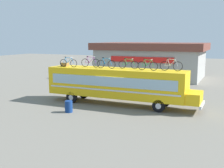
{
  "coord_description": "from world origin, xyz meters",
  "views": [
    {
      "loc": [
        9.12,
        -21.12,
        5.47
      ],
      "look_at": [
        -0.31,
        0.0,
        1.69
      ],
      "focal_mm": 45.0,
      "sensor_mm": 36.0,
      "label": 1
    }
  ],
  "objects_px": {
    "luggage_bag_1": "(65,64)",
    "rooftop_bicycle_3": "(106,64)",
    "bus": "(118,83)",
    "rooftop_bicycle_2": "(90,63)",
    "trash_bin": "(69,107)",
    "rooftop_bicycle_4": "(128,64)",
    "rooftop_bicycle_5": "(148,66)",
    "rooftop_bicycle_6": "(171,66)",
    "rooftop_bicycle_1": "(68,63)"
  },
  "relations": [
    {
      "from": "rooftop_bicycle_1",
      "to": "rooftop_bicycle_4",
      "type": "xyz_separation_m",
      "value": [
        5.29,
        0.78,
        -0.01
      ]
    },
    {
      "from": "bus",
      "to": "rooftop_bicycle_5",
      "type": "height_order",
      "value": "rooftop_bicycle_5"
    },
    {
      "from": "rooftop_bicycle_1",
      "to": "rooftop_bicycle_4",
      "type": "height_order",
      "value": "rooftop_bicycle_1"
    },
    {
      "from": "rooftop_bicycle_3",
      "to": "rooftop_bicycle_5",
      "type": "relative_size",
      "value": 1.03
    },
    {
      "from": "luggage_bag_1",
      "to": "trash_bin",
      "type": "distance_m",
      "value": 5.33
    },
    {
      "from": "rooftop_bicycle_6",
      "to": "luggage_bag_1",
      "type": "bearing_deg",
      "value": -177.52
    },
    {
      "from": "rooftop_bicycle_1",
      "to": "bus",
      "type": "bearing_deg",
      "value": 5.06
    },
    {
      "from": "rooftop_bicycle_1",
      "to": "rooftop_bicycle_3",
      "type": "relative_size",
      "value": 1.02
    },
    {
      "from": "trash_bin",
      "to": "rooftop_bicycle_4",
      "type": "bearing_deg",
      "value": 53.23
    },
    {
      "from": "bus",
      "to": "trash_bin",
      "type": "bearing_deg",
      "value": -121.55
    },
    {
      "from": "luggage_bag_1",
      "to": "rooftop_bicycle_3",
      "type": "relative_size",
      "value": 0.33
    },
    {
      "from": "luggage_bag_1",
      "to": "rooftop_bicycle_2",
      "type": "height_order",
      "value": "rooftop_bicycle_2"
    },
    {
      "from": "rooftop_bicycle_3",
      "to": "rooftop_bicycle_6",
      "type": "height_order",
      "value": "rooftop_bicycle_6"
    },
    {
      "from": "trash_bin",
      "to": "luggage_bag_1",
      "type": "bearing_deg",
      "value": 126.04
    },
    {
      "from": "rooftop_bicycle_5",
      "to": "trash_bin",
      "type": "height_order",
      "value": "rooftop_bicycle_5"
    },
    {
      "from": "bus",
      "to": "trash_bin",
      "type": "xyz_separation_m",
      "value": [
        -2.35,
        -3.82,
        -1.37
      ]
    },
    {
      "from": "rooftop_bicycle_2",
      "to": "rooftop_bicycle_3",
      "type": "relative_size",
      "value": 1.06
    },
    {
      "from": "rooftop_bicycle_3",
      "to": "trash_bin",
      "type": "distance_m",
      "value": 4.91
    },
    {
      "from": "rooftop_bicycle_2",
      "to": "rooftop_bicycle_6",
      "type": "bearing_deg",
      "value": 0.39
    },
    {
      "from": "rooftop_bicycle_4",
      "to": "trash_bin",
      "type": "height_order",
      "value": "rooftop_bicycle_4"
    },
    {
      "from": "luggage_bag_1",
      "to": "rooftop_bicycle_1",
      "type": "relative_size",
      "value": 0.32
    },
    {
      "from": "rooftop_bicycle_2",
      "to": "bus",
      "type": "bearing_deg",
      "value": -5.1
    },
    {
      "from": "luggage_bag_1",
      "to": "rooftop_bicycle_1",
      "type": "bearing_deg",
      "value": -27.14
    },
    {
      "from": "bus",
      "to": "rooftop_bicycle_4",
      "type": "relative_size",
      "value": 7.47
    },
    {
      "from": "rooftop_bicycle_6",
      "to": "trash_bin",
      "type": "distance_m",
      "value": 8.38
    },
    {
      "from": "rooftop_bicycle_4",
      "to": "trash_bin",
      "type": "distance_m",
      "value": 6.01
    },
    {
      "from": "bus",
      "to": "rooftop_bicycle_2",
      "type": "height_order",
      "value": "rooftop_bicycle_2"
    },
    {
      "from": "rooftop_bicycle_5",
      "to": "rooftop_bicycle_6",
      "type": "xyz_separation_m",
      "value": [
        1.75,
        0.38,
        0.03
      ]
    },
    {
      "from": "rooftop_bicycle_1",
      "to": "rooftop_bicycle_2",
      "type": "height_order",
      "value": "rooftop_bicycle_2"
    },
    {
      "from": "bus",
      "to": "rooftop_bicycle_4",
      "type": "bearing_deg",
      "value": 25.63
    },
    {
      "from": "luggage_bag_1",
      "to": "rooftop_bicycle_2",
      "type": "xyz_separation_m",
      "value": [
        2.38,
        0.36,
        0.23
      ]
    },
    {
      "from": "luggage_bag_1",
      "to": "rooftop_bicycle_4",
      "type": "bearing_deg",
      "value": 4.93
    },
    {
      "from": "rooftop_bicycle_3",
      "to": "rooftop_bicycle_4",
      "type": "relative_size",
      "value": 0.97
    },
    {
      "from": "rooftop_bicycle_4",
      "to": "rooftop_bicycle_5",
      "type": "height_order",
      "value": "rooftop_bicycle_5"
    },
    {
      "from": "bus",
      "to": "rooftop_bicycle_6",
      "type": "height_order",
      "value": "rooftop_bicycle_6"
    },
    {
      "from": "rooftop_bicycle_3",
      "to": "trash_bin",
      "type": "height_order",
      "value": "rooftop_bicycle_3"
    },
    {
      "from": "rooftop_bicycle_3",
      "to": "rooftop_bicycle_1",
      "type": "bearing_deg",
      "value": -175.83
    },
    {
      "from": "rooftop_bicycle_2",
      "to": "rooftop_bicycle_6",
      "type": "xyz_separation_m",
      "value": [
        7.0,
        0.05,
        0.0
      ]
    },
    {
      "from": "bus",
      "to": "rooftop_bicycle_2",
      "type": "relative_size",
      "value": 7.22
    },
    {
      "from": "rooftop_bicycle_4",
      "to": "trash_bin",
      "type": "xyz_separation_m",
      "value": [
        -3.14,
        -4.2,
        -2.93
      ]
    },
    {
      "from": "rooftop_bicycle_2",
      "to": "rooftop_bicycle_4",
      "type": "xyz_separation_m",
      "value": [
        3.46,
        0.14,
        -0.03
      ]
    },
    {
      "from": "rooftop_bicycle_1",
      "to": "trash_bin",
      "type": "height_order",
      "value": "rooftop_bicycle_1"
    },
    {
      "from": "rooftop_bicycle_6",
      "to": "rooftop_bicycle_3",
      "type": "bearing_deg",
      "value": -175.4
    },
    {
      "from": "rooftop_bicycle_5",
      "to": "rooftop_bicycle_1",
      "type": "bearing_deg",
      "value": -177.58
    },
    {
      "from": "rooftop_bicycle_5",
      "to": "rooftop_bicycle_6",
      "type": "height_order",
      "value": "rooftop_bicycle_6"
    },
    {
      "from": "rooftop_bicycle_4",
      "to": "rooftop_bicycle_5",
      "type": "distance_m",
      "value": 1.85
    },
    {
      "from": "rooftop_bicycle_3",
      "to": "rooftop_bicycle_6",
      "type": "relative_size",
      "value": 0.96
    },
    {
      "from": "rooftop_bicycle_3",
      "to": "rooftop_bicycle_5",
      "type": "height_order",
      "value": "rooftop_bicycle_3"
    },
    {
      "from": "bus",
      "to": "luggage_bag_1",
      "type": "xyz_separation_m",
      "value": [
        -5.04,
        -0.12,
        1.37
      ]
    },
    {
      "from": "rooftop_bicycle_4",
      "to": "bus",
      "type": "bearing_deg",
      "value": -154.37
    }
  ]
}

